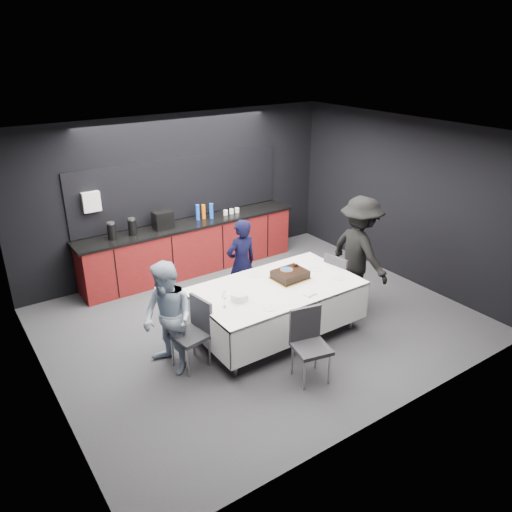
{
  "coord_description": "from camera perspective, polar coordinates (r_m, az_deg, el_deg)",
  "views": [
    {
      "loc": [
        -3.72,
        -5.36,
        3.94
      ],
      "look_at": [
        0.0,
        0.1,
        1.05
      ],
      "focal_mm": 35.0,
      "sensor_mm": 36.0,
      "label": 1
    }
  ],
  "objects": [
    {
      "name": "ground",
      "position": [
        7.62,
        0.43,
        -7.5
      ],
      "size": [
        6.0,
        6.0,
        0.0
      ],
      "primitive_type": "plane",
      "color": "#3C3D41",
      "rests_on": "ground"
    },
    {
      "name": "loose_plate_right_a",
      "position": [
        7.49,
        6.62,
        -1.46
      ],
      "size": [
        0.22,
        0.22,
        0.01
      ],
      "primitive_type": "cylinder",
      "color": "white",
      "rests_on": "party_table"
    },
    {
      "name": "person_right",
      "position": [
        7.93,
        11.73,
        0.46
      ],
      "size": [
        0.72,
        1.18,
        1.78
      ],
      "primitive_type": "imported",
      "rotation": [
        0.0,
        0.0,
        1.52
      ],
      "color": "black",
      "rests_on": "ground"
    },
    {
      "name": "party_table",
      "position": [
        7.02,
        2.31,
        -4.41
      ],
      "size": [
        2.32,
        1.32,
        0.78
      ],
      "color": "#99999E",
      "rests_on": "ground"
    },
    {
      "name": "champagne_flute",
      "position": [
        6.36,
        -3.67,
        -4.6
      ],
      "size": [
        0.06,
        0.06,
        0.22
      ],
      "color": "white",
      "rests_on": "party_table"
    },
    {
      "name": "kitchenette",
      "position": [
        9.09,
        -7.62,
        1.45
      ],
      "size": [
        4.1,
        0.64,
        2.05
      ],
      "color": "#610F10",
      "rests_on": "ground"
    },
    {
      "name": "loose_plate_right_b",
      "position": [
        7.28,
        9.43,
        -2.42
      ],
      "size": [
        0.19,
        0.19,
        0.01
      ],
      "primitive_type": "cylinder",
      "color": "white",
      "rests_on": "party_table"
    },
    {
      "name": "fork_pile",
      "position": [
        6.74,
        6.21,
        -4.34
      ],
      "size": [
        0.17,
        0.11,
        0.02
      ],
      "primitive_type": "cube",
      "rotation": [
        0.0,
        0.0,
        0.09
      ],
      "color": "white",
      "rests_on": "party_table"
    },
    {
      "name": "chair_left",
      "position": [
        6.5,
        -7.0,
        -8.16
      ],
      "size": [
        0.48,
        0.48,
        0.92
      ],
      "color": "#2C2C31",
      "rests_on": "ground"
    },
    {
      "name": "plate_stack",
      "position": [
        6.57,
        -1.9,
        -4.65
      ],
      "size": [
        0.23,
        0.23,
        0.1
      ],
      "primitive_type": "cylinder",
      "color": "white",
      "rests_on": "party_table"
    },
    {
      "name": "loose_plate_near",
      "position": [
        6.41,
        1.53,
        -5.86
      ],
      "size": [
        0.21,
        0.21,
        0.01
      ],
      "primitive_type": "cylinder",
      "color": "white",
      "rests_on": "party_table"
    },
    {
      "name": "cake_assembly",
      "position": [
        7.14,
        3.91,
        -2.13
      ],
      "size": [
        0.51,
        0.42,
        0.16
      ],
      "color": "gold",
      "rests_on": "party_table"
    },
    {
      "name": "chair_right",
      "position": [
        7.84,
        9.43,
        -2.47
      ],
      "size": [
        0.48,
        0.48,
        0.92
      ],
      "color": "#2C2C31",
      "rests_on": "ground"
    },
    {
      "name": "room_shell",
      "position": [
        6.85,
        0.47,
        5.93
      ],
      "size": [
        6.04,
        5.04,
        2.82
      ],
      "color": "white",
      "rests_on": "ground"
    },
    {
      "name": "chair_near",
      "position": [
        6.27,
        6.03,
        -9.43
      ],
      "size": [
        0.5,
        0.5,
        0.92
      ],
      "color": "#2C2C31",
      "rests_on": "ground"
    },
    {
      "name": "person_center",
      "position": [
        7.75,
        -1.68,
        -0.88
      ],
      "size": [
        0.54,
        0.36,
        1.45
      ],
      "primitive_type": "imported",
      "rotation": [
        0.0,
        0.0,
        3.16
      ],
      "color": "black",
      "rests_on": "ground"
    },
    {
      "name": "person_left",
      "position": [
        6.33,
        -10.04,
        -7.07
      ],
      "size": [
        0.69,
        0.82,
        1.49
      ],
      "primitive_type": "imported",
      "rotation": [
        0.0,
        0.0,
        -1.38
      ],
      "color": "#9FB1C8",
      "rests_on": "ground"
    },
    {
      "name": "loose_plate_far",
      "position": [
        7.26,
        -0.07,
        -2.15
      ],
      "size": [
        0.21,
        0.21,
        0.01
      ],
      "primitive_type": "cylinder",
      "color": "white",
      "rests_on": "party_table"
    }
  ]
}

